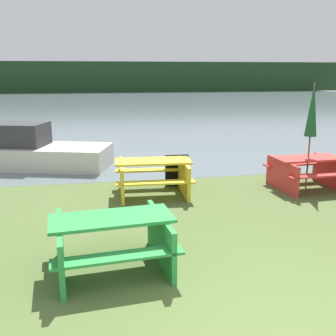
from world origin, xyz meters
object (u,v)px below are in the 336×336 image
object	(u,v)px
picnic_table_red	(307,170)
picnic_table_yellow	(153,174)
picnic_table_green	(112,238)
umbrella_darkgreen	(312,111)
signboard	(177,170)
boat	(34,151)

from	to	relation	value
picnic_table_red	picnic_table_yellow	xyz separation A→B (m)	(-3.62, 0.15, 0.02)
picnic_table_green	picnic_table_red	bearing A→B (deg)	33.92
picnic_table_yellow	umbrella_darkgreen	world-z (taller)	umbrella_darkgreen
picnic_table_green	picnic_table_red	world-z (taller)	picnic_table_green
umbrella_darkgreen	signboard	world-z (taller)	umbrella_darkgreen
boat	signboard	size ratio (longest dim) A/B	5.59
picnic_table_yellow	signboard	world-z (taller)	picnic_table_yellow
picnic_table_green	umbrella_darkgreen	bearing A→B (deg)	33.92
picnic_table_red	boat	distance (m)	7.41
umbrella_darkgreen	boat	world-z (taller)	umbrella_darkgreen
picnic_table_red	signboard	size ratio (longest dim) A/B	2.19
picnic_table_red	umbrella_darkgreen	bearing A→B (deg)	180.00
signboard	boat	bearing A→B (deg)	144.02
picnic_table_green	boat	size ratio (longest dim) A/B	0.43
picnic_table_green	boat	xyz separation A→B (m)	(-1.95, 6.50, 0.00)
picnic_table_red	picnic_table_yellow	size ratio (longest dim) A/B	0.96
picnic_table_red	boat	xyz separation A→B (m)	(-6.60, 3.38, 0.01)
boat	picnic_table_yellow	bearing A→B (deg)	-31.36
picnic_table_green	signboard	distance (m)	4.21
picnic_table_green	picnic_table_yellow	distance (m)	3.43
picnic_table_yellow	boat	world-z (taller)	boat
umbrella_darkgreen	signboard	bearing A→B (deg)	165.98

